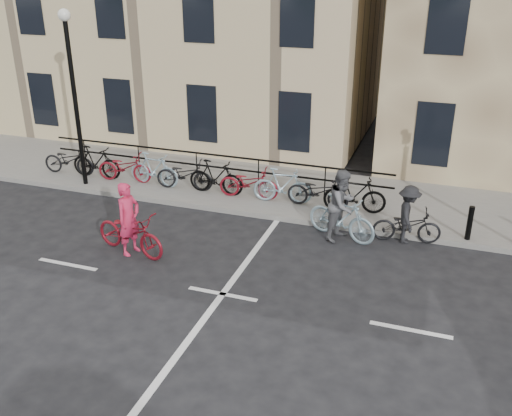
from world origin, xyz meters
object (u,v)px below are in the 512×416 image
(cyclist_pink, at_px, (130,229))
(cyclist_dark, at_px, (407,220))
(lamp_post, at_px, (72,78))
(cyclist_grey, at_px, (342,211))

(cyclist_pink, distance_m, cyclist_dark, 6.97)
(lamp_post, relative_size, cyclist_dark, 2.94)
(cyclist_grey, bearing_deg, cyclist_dark, -57.53)
(cyclist_pink, height_order, cyclist_dark, cyclist_pink)
(cyclist_grey, bearing_deg, lamp_post, 104.30)
(cyclist_pink, bearing_deg, lamp_post, 60.49)
(cyclist_dark, bearing_deg, cyclist_grey, 92.21)
(cyclist_pink, bearing_deg, cyclist_grey, -49.01)
(cyclist_pink, relative_size, cyclist_grey, 1.08)
(cyclist_grey, distance_m, cyclist_dark, 1.67)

